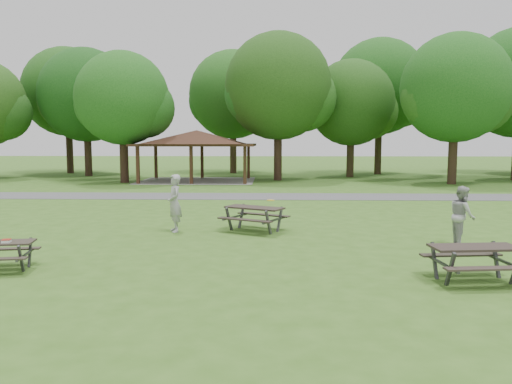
% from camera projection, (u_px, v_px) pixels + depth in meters
% --- Properties ---
extents(ground, '(160.00, 160.00, 0.00)m').
position_uv_depth(ground, '(213.00, 257.00, 13.08)').
color(ground, '#35611B').
rests_on(ground, ground).
extents(asphalt_path, '(120.00, 3.20, 0.02)m').
position_uv_depth(asphalt_path, '(243.00, 196.00, 27.00)').
color(asphalt_path, '#4D4D4F').
rests_on(asphalt_path, ground).
extents(pavilion, '(8.60, 7.01, 3.76)m').
position_uv_depth(pavilion, '(197.00, 140.00, 36.74)').
color(pavilion, '#381F14').
rests_on(pavilion, ground).
extents(tree_row_c, '(8.19, 7.80, 10.67)m').
position_uv_depth(tree_row_c, '(87.00, 98.00, 41.68)').
color(tree_row_c, black).
rests_on(tree_row_c, ground).
extents(tree_row_d, '(6.93, 6.60, 9.27)m').
position_uv_depth(tree_row_d, '(124.00, 101.00, 35.15)').
color(tree_row_d, black).
rests_on(tree_row_d, ground).
extents(tree_row_e, '(8.40, 8.00, 11.02)m').
position_uv_depth(tree_row_e, '(279.00, 90.00, 37.18)').
color(tree_row_e, black).
rests_on(tree_row_e, ground).
extents(tree_row_f, '(7.35, 7.00, 9.55)m').
position_uv_depth(tree_row_f, '(352.00, 105.00, 40.58)').
color(tree_row_f, black).
rests_on(tree_row_f, ground).
extents(tree_row_g, '(7.77, 7.40, 10.25)m').
position_uv_depth(tree_row_g, '(457.00, 91.00, 33.88)').
color(tree_row_g, black).
rests_on(tree_row_g, ground).
extents(tree_deep_a, '(8.40, 8.00, 11.38)m').
position_uv_depth(tree_deep_a, '(69.00, 95.00, 45.19)').
color(tree_deep_a, black).
rests_on(tree_deep_a, ground).
extents(tree_deep_b, '(8.40, 8.00, 11.13)m').
position_uv_depth(tree_deep_b, '(234.00, 97.00, 45.25)').
color(tree_deep_b, '#322116').
rests_on(tree_deep_b, ground).
extents(tree_deep_c, '(8.82, 8.40, 11.90)m').
position_uv_depth(tree_deep_c, '(381.00, 90.00, 43.79)').
color(tree_deep_c, '#312216').
rests_on(tree_deep_c, ground).
extents(picnic_table_middle, '(2.46, 2.29, 0.85)m').
position_uv_depth(picnic_table_middle, '(254.00, 213.00, 16.75)').
color(picnic_table_middle, '#2B231F').
rests_on(picnic_table_middle, ground).
extents(picnic_table_far, '(2.00, 1.67, 0.81)m').
position_uv_depth(picnic_table_far, '(474.00, 255.00, 10.77)').
color(picnic_table_far, black).
rests_on(picnic_table_far, ground).
extents(frisbee_in_flight, '(0.28, 0.28, 0.02)m').
position_uv_depth(frisbee_in_flight, '(271.00, 200.00, 15.83)').
color(frisbee_in_flight, gold).
rests_on(frisbee_in_flight, ground).
extents(frisbee_thrower, '(0.69, 0.82, 1.92)m').
position_uv_depth(frisbee_thrower, '(175.00, 203.00, 16.59)').
color(frisbee_thrower, '#9E9EA1').
rests_on(frisbee_thrower, ground).
extents(frisbee_catcher, '(0.68, 0.86, 1.73)m').
position_uv_depth(frisbee_catcher, '(462.00, 215.00, 14.57)').
color(frisbee_catcher, '#A2A2A4').
rests_on(frisbee_catcher, ground).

